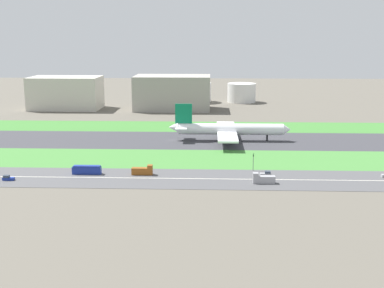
# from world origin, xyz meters

# --- Properties ---
(ground_plane) EXTENTS (800.00, 800.00, 0.00)m
(ground_plane) POSITION_xyz_m (0.00, 0.00, 0.00)
(ground_plane) COLOR #5B564C
(runway) EXTENTS (280.00, 46.00, 0.10)m
(runway) POSITION_xyz_m (0.00, 0.00, 0.05)
(runway) COLOR #38383D
(runway) RESTS_ON ground_plane
(grass_median_north) EXTENTS (280.00, 36.00, 0.10)m
(grass_median_north) POSITION_xyz_m (0.00, 41.00, 0.05)
(grass_median_north) COLOR #3D7A33
(grass_median_north) RESTS_ON ground_plane
(grass_median_south) EXTENTS (280.00, 36.00, 0.10)m
(grass_median_south) POSITION_xyz_m (0.00, -41.00, 0.05)
(grass_median_south) COLOR #427F38
(grass_median_south) RESTS_ON ground_plane
(highway) EXTENTS (280.00, 28.00, 0.10)m
(highway) POSITION_xyz_m (0.00, -73.00, 0.05)
(highway) COLOR #4C4C4F
(highway) RESTS_ON ground_plane
(highway_centerline) EXTENTS (266.00, 0.50, 0.01)m
(highway_centerline) POSITION_xyz_m (0.00, -73.00, 0.11)
(highway_centerline) COLOR silver
(highway_centerline) RESTS_ON highway
(airliner) EXTENTS (65.00, 56.00, 19.70)m
(airliner) POSITION_xyz_m (30.12, 0.00, 6.23)
(airliner) COLOR white
(airliner) RESTS_ON runway
(car_0) EXTENTS (4.40, 1.80, 2.00)m
(car_0) POSITION_xyz_m (-57.14, -78.00, 0.92)
(car_0) COLOR navy
(car_0) RESTS_ON highway
(truck_0) EXTENTS (8.40, 2.50, 4.00)m
(truck_0) POSITION_xyz_m (-5.90, -68.00, 1.67)
(truck_0) COLOR brown
(truck_0) RESTS_ON highway
(bus_0) EXTENTS (11.60, 2.50, 3.50)m
(bus_0) POSITION_xyz_m (-28.73, -68.00, 1.82)
(bus_0) COLOR navy
(bus_0) RESTS_ON highway
(car_3) EXTENTS (4.40, 1.80, 2.00)m
(car_3) POSITION_xyz_m (43.62, -68.00, 0.92)
(car_3) COLOR #99999E
(car_3) RESTS_ON highway
(truck_1) EXTENTS (8.40, 2.50, 4.00)m
(truck_1) POSITION_xyz_m (41.46, -78.00, 1.67)
(truck_1) COLOR #99999E
(truck_1) RESTS_ON highway
(traffic_light) EXTENTS (0.36, 0.50, 7.20)m
(traffic_light) POSITION_xyz_m (39.09, -60.01, 4.29)
(traffic_light) COLOR #4C4C51
(traffic_light) RESTS_ON highway
(terminal_building) EXTENTS (52.64, 31.15, 24.57)m
(terminal_building) POSITION_xyz_m (-90.00, 114.00, 12.28)
(terminal_building) COLOR beige
(terminal_building) RESTS_ON ground_plane
(hangar_building) EXTENTS (56.84, 34.57, 25.68)m
(hangar_building) POSITION_xyz_m (-8.04, 114.00, 12.84)
(hangar_building) COLOR #9E998E
(hangar_building) RESTS_ON ground_plane
(fuel_tank_west) EXTENTS (25.04, 25.04, 16.21)m
(fuel_tank_west) POSITION_xyz_m (8.50, 159.00, 8.10)
(fuel_tank_west) COLOR silver
(fuel_tank_west) RESTS_ON ground_plane
(fuel_tank_centre) EXTENTS (23.83, 23.83, 15.88)m
(fuel_tank_centre) POSITION_xyz_m (47.01, 159.00, 7.94)
(fuel_tank_centre) COLOR silver
(fuel_tank_centre) RESTS_ON ground_plane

